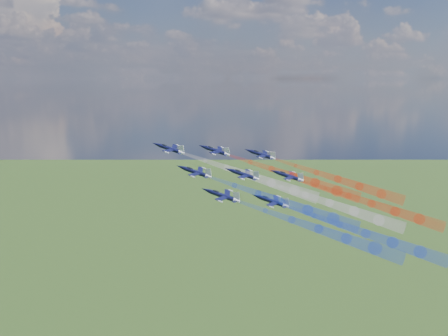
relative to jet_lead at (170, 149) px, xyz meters
name	(u,v)px	position (x,y,z in m)	size (l,w,h in m)	color
jet_lead	(170,149)	(0.00, 0.00, 0.00)	(8.16, 10.21, 2.72)	black
trail_lead	(249,175)	(18.92, -13.39, -6.39)	(3.40, 39.08, 3.40)	silver
jet_inner_left	(195,172)	(3.56, -14.32, -4.50)	(8.16, 10.21, 2.72)	black
trail_inner_left	(283,202)	(22.48, -27.72, -10.90)	(3.40, 39.08, 3.40)	blue
jet_inner_right	(216,151)	(14.31, 2.11, -1.45)	(8.16, 10.21, 2.72)	black
trail_inner_right	(293,176)	(33.23, -11.28, -7.84)	(3.40, 39.08, 3.40)	red
jet_outer_left	(222,196)	(6.42, -27.93, -8.12)	(8.16, 10.21, 2.72)	black
trail_outer_left	(319,229)	(25.34, -41.33, -14.52)	(3.40, 39.08, 3.40)	blue
jet_center_third	(243,174)	(17.10, -13.96, -5.98)	(8.16, 10.21, 2.72)	black
trail_center_third	(329,203)	(36.02, -27.35, -12.38)	(3.40, 39.08, 3.40)	silver
jet_outer_right	(261,155)	(28.99, 2.09, -3.30)	(8.16, 10.21, 2.72)	black
trail_outer_right	(338,179)	(47.91, -11.30, -9.69)	(3.40, 39.08, 3.40)	red
jet_rear_left	(272,201)	(20.16, -26.32, -10.90)	(8.16, 10.21, 2.72)	black
trail_rear_left	(366,233)	(39.08, -39.71, -17.30)	(3.40, 39.08, 3.40)	blue
jet_rear_right	(288,176)	(31.70, -11.39, -7.75)	(8.16, 10.21, 2.72)	black
trail_rear_right	(372,203)	(50.62, -24.78, -14.14)	(3.40, 39.08, 3.40)	red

